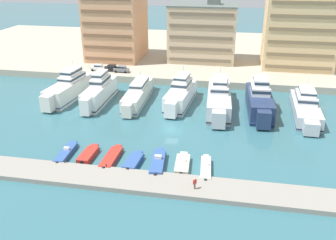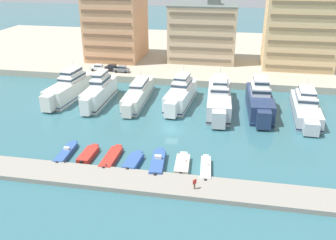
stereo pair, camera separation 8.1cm
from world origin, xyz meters
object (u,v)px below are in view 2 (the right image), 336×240
(motorboat_red_left, at_px, (88,155))
(motorboat_cream_center_right, at_px, (182,164))
(motorboat_blue_center, at_px, (158,163))
(car_grey_mid_left, at_px, (122,69))
(motorboat_white_mid_right, at_px, (206,169))
(motorboat_blue_far_left, at_px, (66,153))
(yacht_white_center_left, at_px, (181,94))
(car_black_left, at_px, (112,68))
(yacht_silver_mid_right, at_px, (306,107))
(motorboat_blue_center_left, at_px, (133,161))
(yacht_ivory_mid_left, at_px, (138,94))
(motorboat_red_mid_left, at_px, (111,158))
(car_white_far_left, at_px, (98,67))
(yacht_navy_center_right, at_px, (260,100))
(yacht_white_left, at_px, (99,91))
(pedestrian_near_edge, at_px, (195,183))
(yacht_silver_center, at_px, (219,98))
(yacht_ivory_far_left, at_px, (70,88))

(motorboat_red_left, height_order, motorboat_cream_center_right, motorboat_cream_center_right)
(motorboat_blue_center, height_order, car_grey_mid_left, car_grey_mid_left)
(motorboat_cream_center_right, bearing_deg, motorboat_white_mid_right, -11.33)
(motorboat_blue_far_left, relative_size, motorboat_red_left, 1.24)
(motorboat_white_mid_right, bearing_deg, yacht_white_center_left, 106.59)
(motorboat_white_mid_right, xyz_separation_m, car_black_left, (-30.26, 45.25, 2.26))
(yacht_silver_mid_right, distance_m, motorboat_cream_center_right, 33.67)
(car_grey_mid_left, bearing_deg, motorboat_blue_center, -66.16)
(motorboat_red_left, height_order, motorboat_blue_center_left, motorboat_blue_center_left)
(motorboat_blue_far_left, distance_m, motorboat_red_left, 3.90)
(yacht_ivory_mid_left, bearing_deg, motorboat_red_mid_left, -84.46)
(motorboat_cream_center_right, distance_m, car_white_far_left, 53.54)
(motorboat_red_mid_left, relative_size, car_white_far_left, 1.96)
(yacht_ivory_mid_left, height_order, yacht_navy_center_right, yacht_navy_center_right)
(motorboat_blue_far_left, distance_m, motorboat_blue_center_left, 11.90)
(motorboat_blue_far_left, relative_size, car_grey_mid_left, 1.92)
(yacht_navy_center_right, xyz_separation_m, car_white_far_left, (-42.98, 18.41, 0.05))
(motorboat_blue_center, xyz_separation_m, motorboat_white_mid_right, (7.66, -0.30, -0.09))
(yacht_ivory_mid_left, height_order, yacht_silver_mid_right, yacht_silver_mid_right)
(motorboat_red_mid_left, xyz_separation_m, motorboat_blue_center_left, (3.89, -0.61, 0.03))
(motorboat_cream_center_right, bearing_deg, car_grey_mid_left, 118.14)
(yacht_silver_mid_right, xyz_separation_m, motorboat_blue_far_left, (-41.85, -25.28, -1.55))
(motorboat_red_mid_left, height_order, motorboat_white_mid_right, motorboat_white_mid_right)
(motorboat_cream_center_right, relative_size, car_white_far_left, 1.67)
(yacht_white_left, height_order, motorboat_white_mid_right, yacht_white_left)
(motorboat_red_left, bearing_deg, car_white_far_left, 108.21)
(pedestrian_near_edge, bearing_deg, yacht_white_center_left, 102.13)
(motorboat_red_mid_left, relative_size, motorboat_blue_center, 0.95)
(yacht_white_center_left, xyz_separation_m, motorboat_red_mid_left, (-7.17, -27.37, -2.01))
(motorboat_blue_center_left, distance_m, motorboat_blue_center, 3.98)
(yacht_silver_mid_right, relative_size, motorboat_red_mid_left, 2.56)
(motorboat_blue_far_left, bearing_deg, yacht_silver_center, 47.88)
(motorboat_white_mid_right, xyz_separation_m, car_grey_mid_left, (-27.25, 44.64, 2.26))
(yacht_white_left, bearing_deg, pedestrian_near_edge, -51.20)
(yacht_ivory_mid_left, distance_m, motorboat_cream_center_right, 30.89)
(car_grey_mid_left, bearing_deg, yacht_white_left, -88.41)
(motorboat_blue_far_left, height_order, motorboat_cream_center_right, motorboat_blue_far_left)
(motorboat_cream_center_right, xyz_separation_m, car_grey_mid_left, (-23.47, 43.88, 2.28))
(yacht_white_center_left, xyz_separation_m, car_grey_mid_left, (-18.89, 16.58, 0.30))
(motorboat_red_left, bearing_deg, yacht_ivory_far_left, 119.55)
(yacht_silver_center, bearing_deg, motorboat_blue_center, -106.47)
(yacht_white_left, relative_size, yacht_silver_center, 0.78)
(yacht_silver_mid_right, height_order, car_black_left, yacht_silver_mid_right)
(yacht_silver_center, height_order, yacht_navy_center_right, yacht_navy_center_right)
(motorboat_blue_far_left, bearing_deg, motorboat_red_mid_left, -0.98)
(motorboat_blue_center_left, bearing_deg, motorboat_white_mid_right, -0.38)
(motorboat_red_left, xyz_separation_m, motorboat_white_mid_right, (19.61, -0.93, 0.02))
(car_white_far_left, bearing_deg, yacht_ivory_far_left, -91.72)
(motorboat_cream_center_right, height_order, car_black_left, car_black_left)
(yacht_silver_center, xyz_separation_m, pedestrian_near_edge, (-1.28, -33.31, -0.69))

